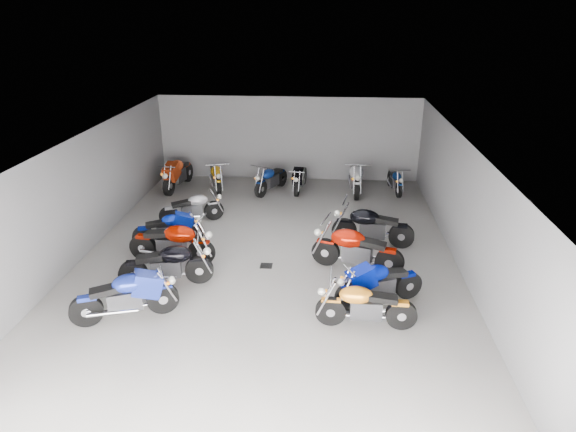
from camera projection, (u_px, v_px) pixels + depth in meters
name	position (u px, v px, depth m)	size (l,w,h in m)	color
ground	(268.00, 257.00, 13.89)	(14.00, 14.00, 0.00)	gray
wall_back	(289.00, 139.00, 19.75)	(10.00, 0.10, 3.20)	slate
wall_left	(81.00, 197.00, 13.66)	(0.10, 14.00, 3.20)	slate
wall_right	(464.00, 208.00, 12.92)	(0.10, 14.00, 3.20)	slate
ceiling	(267.00, 141.00, 12.68)	(10.00, 14.00, 0.04)	black
drain_grate	(266.00, 266.00, 13.43)	(0.32, 0.32, 0.01)	black
motorcycle_left_b	(126.00, 296.00, 10.97)	(2.17, 1.03, 1.01)	black
motorcycle_left_c	(167.00, 265.00, 12.33)	(2.24, 0.65, 1.00)	black
motorcycle_left_d	(173.00, 243.00, 13.43)	(2.36, 0.53, 1.04)	black
motorcycle_left_e	(169.00, 229.00, 14.49)	(1.94, 0.75, 0.88)	black
motorcycle_left_f	(192.00, 208.00, 15.98)	(1.89, 0.97, 0.89)	black
motorcycle_right_b	(365.00, 305.00, 10.70)	(2.13, 0.42, 0.94)	black
motorcycle_right_c	(378.00, 283.00, 11.54)	(2.04, 1.00, 0.95)	black
motorcycle_right_d	(356.00, 249.00, 13.04)	(2.35, 0.80, 1.06)	black
motorcycle_right_e	(372.00, 226.00, 14.45)	(2.32, 0.59, 1.02)	black
motorcycle_back_a	(178.00, 174.00, 18.98)	(0.58, 2.39, 1.05)	black
motorcycle_back_b	(216.00, 176.00, 18.88)	(0.81, 2.10, 0.95)	black
motorcycle_back_c	(271.00, 179.00, 18.66)	(1.00, 1.95, 0.92)	black
motorcycle_back_d	(300.00, 178.00, 18.84)	(0.46, 2.02, 0.89)	black
motorcycle_back_e	(355.00, 178.00, 18.58)	(0.47, 2.36, 1.04)	black
motorcycle_back_f	(395.00, 180.00, 18.69)	(0.43, 1.84, 0.81)	black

